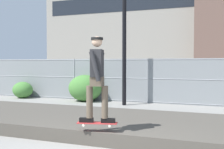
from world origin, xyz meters
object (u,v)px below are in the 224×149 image
street_lamp (124,1)px  parked_car_near (124,78)px  shrub_center (85,88)px  skater (97,74)px  shrub_left (23,90)px  skateboard (97,123)px

street_lamp → parked_car_near: street_lamp is taller
street_lamp → shrub_center: bearing=167.0°
skater → shrub_left: skater is taller
skateboard → skater: 0.98m
skateboard → parked_car_near: (-2.86, 10.05, 0.37)m
skateboard → parked_car_near: bearing=105.9°
skateboard → shrub_center: bearing=118.6°
skateboard → shrub_center: size_ratio=0.55×
skateboard → skater: (-0.00, 0.00, 0.98)m
skater → shrub_center: (-3.29, 6.03, -0.88)m
parked_car_near → shrub_center: size_ratio=3.00×
parked_car_near → shrub_left: size_ratio=4.45×
skateboard → parked_car_near: parked_car_near is taller
skater → street_lamp: size_ratio=0.26×
shrub_center → street_lamp: bearing=-13.0°
skater → parked_car_near: (-2.86, 10.05, -0.61)m
skater → shrub_center: bearing=118.6°
shrub_center → skater: bearing=-61.4°
street_lamp → shrub_center: (-1.95, 0.45, -3.53)m
skater → street_lamp: 6.32m
street_lamp → shrub_left: (-5.23, 0.42, -3.72)m
street_lamp → parked_car_near: (-1.52, 4.46, -3.27)m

